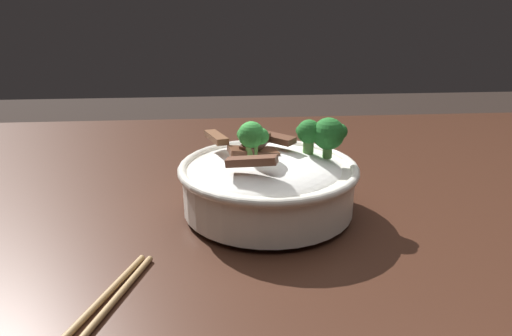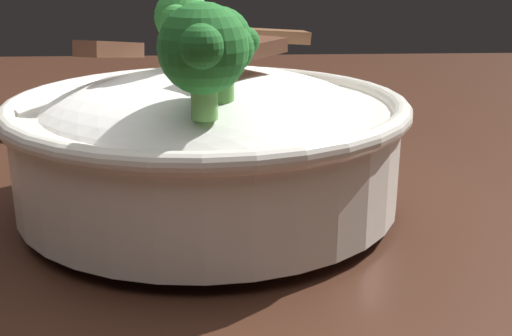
% 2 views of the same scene
% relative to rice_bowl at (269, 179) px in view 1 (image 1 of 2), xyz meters
% --- Properties ---
extents(dining_table, '(1.47, 1.10, 0.80)m').
position_rel_rice_bowl_xyz_m(dining_table, '(0.03, 0.02, -0.17)').
color(dining_table, '#381E14').
rests_on(dining_table, ground).
extents(rice_bowl, '(0.25, 0.25, 0.14)m').
position_rel_rice_bowl_xyz_m(rice_bowl, '(0.00, 0.00, 0.00)').
color(rice_bowl, silver).
rests_on(rice_bowl, dining_table).
extents(chopsticks_pair, '(0.10, 0.23, 0.01)m').
position_rel_rice_bowl_xyz_m(chopsticks_pair, '(-0.20, -0.23, -0.05)').
color(chopsticks_pair, '#9E7A4C').
rests_on(chopsticks_pair, dining_table).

